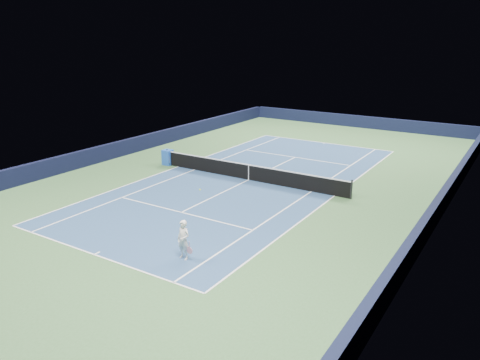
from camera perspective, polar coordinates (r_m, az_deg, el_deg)
The scene contains 19 objects.
ground at distance 28.27m, azimuth 1.06°, elevation 0.01°, with size 40.00×40.00×0.00m, color #365D33.
wall_far at distance 45.80m, azimuth 14.18°, elevation 6.94°, with size 22.00×0.35×1.10m, color black.
wall_right at distance 24.58m, azimuth 23.19°, elevation -2.80°, with size 0.35×40.00×1.10m, color black.
wall_left at distance 34.79m, azimuth -14.37°, elevation 3.73°, with size 0.35×40.00×1.10m, color black.
court_surface at distance 28.27m, azimuth 1.06°, elevation 0.02°, with size 10.97×23.77×0.01m, color navy.
baseline_far at distance 38.58m, azimuth 10.32°, elevation 4.48°, with size 10.97×0.08×0.00m, color white.
baseline_near at distance 19.80m, azimuth -17.36°, elevation -8.66°, with size 10.97×0.08×0.00m, color white.
sideline_doubles_right at distance 25.99m, azimuth 11.45°, elevation -1.90°, with size 0.08×23.77×0.00m, color white.
sideline_doubles_left at distance 31.35m, azimuth -7.53°, elevation 1.63°, with size 0.08×23.77×0.00m, color white.
sideline_singles_right at distance 26.47m, azimuth 8.69°, elevation -1.39°, with size 0.08×23.77×0.00m, color white.
sideline_singles_left at distance 30.51m, azimuth -5.55°, elevation 1.27°, with size 0.08×23.77×0.00m, color white.
service_line_far at distance 33.69m, azimuth 6.74°, elevation 2.77°, with size 8.23×0.08×0.00m, color white.
service_line_near at distance 23.34m, azimuth -7.16°, elevation -3.93°, with size 8.23×0.08×0.00m, color white.
center_service_line at distance 28.27m, azimuth 1.06°, elevation 0.03°, with size 0.08×12.80×0.00m, color white.
center_mark_far at distance 38.44m, azimuth 10.23°, elevation 4.44°, with size 0.08×0.30×0.00m, color white.
center_mark_near at distance 19.88m, azimuth -17.03°, elevation -8.52°, with size 0.08×0.30×0.00m, color white.
tennis_net at distance 28.12m, azimuth 1.07°, elevation 1.00°, with size 12.90×0.10×1.07m.
sponsor_cube at distance 31.81m, azimuth -8.80°, elevation 2.75°, with size 0.63×0.57×1.02m.
tennis_player at distance 18.39m, azimuth -6.89°, elevation -7.27°, with size 0.77×1.26×2.62m.
Camera 1 is at (14.00, -23.06, 8.43)m, focal length 35.00 mm.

